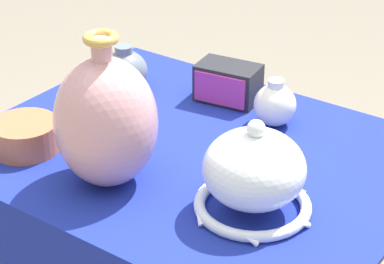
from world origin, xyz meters
The scene contains 7 objects.
display_table centered at (0.00, -0.02, 0.69)m, with size 0.96×0.76×0.79m.
vase_tall_bulbous centered at (-0.07, -0.20, 0.92)m, with size 0.20×0.20×0.32m.
vase_dome_bell centered at (0.22, -0.12, 0.86)m, with size 0.24×0.23×0.19m.
mosaic_tile_box centered at (-0.08, 0.25, 0.83)m, with size 0.16×0.12×0.09m.
pot_squat_terracotta centered at (-0.30, -0.21, 0.82)m, with size 0.15×0.15×0.07m, color #BC6642.
jar_round_ivory centered at (0.08, 0.20, 0.84)m, with size 0.10×0.10×0.11m.
jar_round_slate centered at (-0.32, 0.14, 0.84)m, with size 0.12×0.12×0.12m.
Camera 1 is at (0.81, -1.15, 1.60)m, focal length 70.00 mm.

